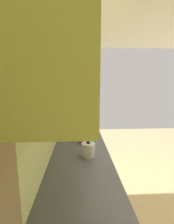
# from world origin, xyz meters

# --- Properties ---
(ground_plane) EXTENTS (6.97, 6.97, 0.00)m
(ground_plane) POSITION_xyz_m (0.00, 0.00, 0.00)
(ground_plane) COLOR tan
(wall_back) EXTENTS (4.48, 0.12, 2.56)m
(wall_back) POSITION_xyz_m (0.00, 1.46, 1.28)
(wall_back) COLOR #DDDB81
(wall_back) RESTS_ON ground_plane
(ceiling_slab) EXTENTS (4.48, 2.93, 0.06)m
(ceiling_slab) POSITION_xyz_m (0.00, 0.00, 2.59)
(ceiling_slab) COLOR white
(counter_run) EXTENTS (3.57, 0.64, 0.90)m
(counter_run) POSITION_xyz_m (-0.39, 1.10, 0.45)
(counter_run) COLOR #D2CD72
(counter_run) RESTS_ON ground_plane
(upper_cabinets) EXTENTS (2.20, 0.36, 0.67)m
(upper_cabinets) POSITION_xyz_m (-0.39, 1.22, 1.82)
(upper_cabinets) COLOR #CFD274
(oven_range) EXTENTS (0.68, 0.63, 1.08)m
(oven_range) POSITION_xyz_m (1.73, 1.10, 0.47)
(oven_range) COLOR #B7BABF
(oven_range) RESTS_ON ground_plane
(microwave) EXTENTS (0.51, 0.33, 0.29)m
(microwave) POSITION_xyz_m (0.45, 1.11, 1.04)
(microwave) COLOR #B7BABF
(microwave) RESTS_ON counter_run
(bowl) EXTENTS (0.18, 0.18, 0.06)m
(bowl) POSITION_xyz_m (-0.03, 1.01, 0.94)
(bowl) COLOR #D84C47
(bowl) RESTS_ON counter_run
(kettle) EXTENTS (0.20, 0.14, 0.17)m
(kettle) POSITION_xyz_m (-0.40, 1.01, 0.97)
(kettle) COLOR #B7BABF
(kettle) RESTS_ON counter_run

